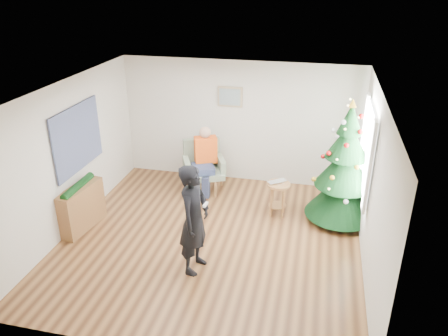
% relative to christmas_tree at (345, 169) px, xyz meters
% --- Properties ---
extents(floor, '(5.00, 5.00, 0.00)m').
position_rel_christmas_tree_xyz_m(floor, '(-2.15, -1.19, -1.03)').
color(floor, brown).
rests_on(floor, ground).
extents(ceiling, '(5.00, 5.00, 0.00)m').
position_rel_christmas_tree_xyz_m(ceiling, '(-2.15, -1.19, 1.57)').
color(ceiling, white).
rests_on(ceiling, wall_back).
extents(wall_back, '(5.00, 0.00, 5.00)m').
position_rel_christmas_tree_xyz_m(wall_back, '(-2.15, 1.31, 0.27)').
color(wall_back, silver).
rests_on(wall_back, floor).
extents(wall_front, '(5.00, 0.00, 5.00)m').
position_rel_christmas_tree_xyz_m(wall_front, '(-2.15, -3.69, 0.27)').
color(wall_front, silver).
rests_on(wall_front, floor).
extents(wall_left, '(0.00, 5.00, 5.00)m').
position_rel_christmas_tree_xyz_m(wall_left, '(-4.65, -1.19, 0.27)').
color(wall_left, silver).
rests_on(wall_left, floor).
extents(wall_right, '(0.00, 5.00, 5.00)m').
position_rel_christmas_tree_xyz_m(wall_right, '(0.35, -1.19, 0.27)').
color(wall_right, silver).
rests_on(wall_right, floor).
extents(window_panel, '(0.04, 1.30, 1.40)m').
position_rel_christmas_tree_xyz_m(window_panel, '(0.32, -0.19, 0.47)').
color(window_panel, white).
rests_on(window_panel, wall_right).
extents(curtains, '(0.05, 1.75, 1.50)m').
position_rel_christmas_tree_xyz_m(curtains, '(0.29, -0.19, 0.47)').
color(curtains, white).
rests_on(curtains, wall_right).
extents(christmas_tree, '(1.27, 1.27, 2.30)m').
position_rel_christmas_tree_xyz_m(christmas_tree, '(0.00, 0.00, 0.00)').
color(christmas_tree, '#3F2816').
rests_on(christmas_tree, floor).
extents(stool, '(0.44, 0.44, 0.66)m').
position_rel_christmas_tree_xyz_m(stool, '(-1.14, -0.08, -0.70)').
color(stool, brown).
rests_on(stool, floor).
extents(laptop, '(0.43, 0.41, 0.03)m').
position_rel_christmas_tree_xyz_m(laptop, '(-1.14, -0.08, -0.36)').
color(laptop, silver).
rests_on(laptop, stool).
extents(armchair, '(1.00, 0.98, 1.03)m').
position_rel_christmas_tree_xyz_m(armchair, '(-2.77, 0.66, -0.65)').
color(armchair, gray).
rests_on(armchair, floor).
extents(seated_person, '(0.58, 0.73, 1.35)m').
position_rel_christmas_tree_xyz_m(seated_person, '(-2.74, 0.61, -0.34)').
color(seated_person, navy).
rests_on(seated_person, armchair).
extents(standing_man, '(0.51, 0.69, 1.74)m').
position_rel_christmas_tree_xyz_m(standing_man, '(-2.18, -1.99, -0.16)').
color(standing_man, black).
rests_on(standing_man, floor).
extents(game_controller, '(0.06, 0.13, 0.04)m').
position_rel_christmas_tree_xyz_m(game_controller, '(-2.00, -2.02, 0.13)').
color(game_controller, white).
rests_on(game_controller, standing_man).
extents(console, '(0.43, 1.03, 0.80)m').
position_rel_christmas_tree_xyz_m(console, '(-4.48, -1.30, -0.63)').
color(console, brown).
rests_on(console, floor).
extents(garland, '(0.14, 0.90, 0.14)m').
position_rel_christmas_tree_xyz_m(garland, '(-4.48, -1.30, -0.21)').
color(garland, black).
rests_on(garland, console).
extents(tapestry, '(0.03, 1.50, 1.15)m').
position_rel_christmas_tree_xyz_m(tapestry, '(-4.61, -0.89, 0.52)').
color(tapestry, black).
rests_on(tapestry, wall_left).
extents(framed_picture, '(0.52, 0.05, 0.42)m').
position_rel_christmas_tree_xyz_m(framed_picture, '(-2.35, 1.27, 0.82)').
color(framed_picture, tan).
rests_on(framed_picture, wall_back).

